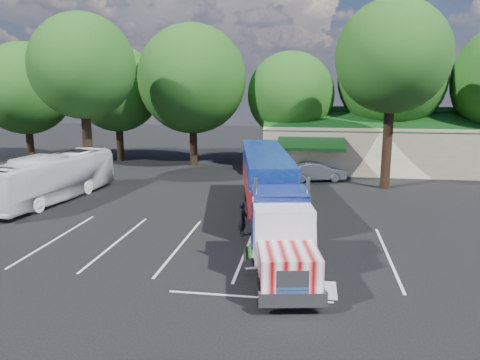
# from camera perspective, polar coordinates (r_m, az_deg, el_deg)

# --- Properties ---
(ground) EXTENTS (120.00, 120.00, 0.00)m
(ground) POSITION_cam_1_polar(r_m,az_deg,el_deg) (28.31, -3.92, -3.93)
(ground) COLOR black
(ground) RESTS_ON ground
(event_hall) EXTENTS (24.20, 14.12, 5.55)m
(event_hall) POSITION_cam_1_polar(r_m,az_deg,el_deg) (45.39, 18.49, 4.21)
(event_hall) COLOR beige
(event_hall) RESTS_ON ground
(tree_row_a) EXTENTS (9.00, 9.00, 11.68)m
(tree_row_a) POSITION_cam_1_polar(r_m,az_deg,el_deg) (51.43, -24.70, 10.10)
(tree_row_a) COLOR black
(tree_row_a) RESTS_ON ground
(tree_row_b) EXTENTS (8.40, 8.40, 11.35)m
(tree_row_b) POSITION_cam_1_polar(r_m,az_deg,el_deg) (48.32, -14.73, 10.70)
(tree_row_b) COLOR black
(tree_row_b) RESTS_ON ground
(tree_row_c) EXTENTS (10.00, 10.00, 13.05)m
(tree_row_c) POSITION_cam_1_polar(r_m,az_deg,el_deg) (44.21, -5.85, 12.14)
(tree_row_c) COLOR black
(tree_row_c) RESTS_ON ground
(tree_row_d) EXTENTS (8.00, 8.00, 10.60)m
(tree_row_d) POSITION_cam_1_polar(r_m,az_deg,el_deg) (44.16, 6.19, 10.24)
(tree_row_d) COLOR black
(tree_row_d) RESTS_ON ground
(tree_row_e) EXTENTS (9.60, 9.60, 12.90)m
(tree_row_e) POSITION_cam_1_polar(r_m,az_deg,el_deg) (45.15, 17.99, 11.69)
(tree_row_e) COLOR black
(tree_row_e) RESTS_ON ground
(tree_near_left) EXTENTS (7.60, 7.60, 12.65)m
(tree_near_left) POSITION_cam_1_polar(r_m,az_deg,el_deg) (36.59, -18.64, 12.95)
(tree_near_left) COLOR black
(tree_near_left) RESTS_ON ground
(tree_near_right) EXTENTS (8.00, 8.00, 13.50)m
(tree_near_right) POSITION_cam_1_polar(r_m,az_deg,el_deg) (35.58, 18.11, 14.09)
(tree_near_right) COLOR black
(tree_near_right) RESTS_ON ground
(semi_truck) EXTENTS (5.47, 18.81, 3.92)m
(semi_truck) POSITION_cam_1_polar(r_m,az_deg,el_deg) (25.09, 3.54, -0.73)
(semi_truck) COLOR black
(semi_truck) RESTS_ON ground
(woman) EXTENTS (0.52, 0.70, 1.76)m
(woman) POSITION_cam_1_polar(r_m,az_deg,el_deg) (23.72, 0.34, -4.76)
(woman) COLOR black
(woman) RESTS_ON ground
(bicycle) EXTENTS (1.00, 1.62, 0.81)m
(bicycle) POSITION_cam_1_polar(r_m,az_deg,el_deg) (35.59, 1.71, -0.02)
(bicycle) COLOR black
(bicycle) RESTS_ON ground
(tour_bus) EXTENTS (3.95, 11.27, 3.07)m
(tour_bus) POSITION_cam_1_polar(r_m,az_deg,el_deg) (33.14, -21.92, 0.27)
(tour_bus) COLOR silver
(tour_bus) RESTS_ON ground
(silver_sedan) EXTENTS (4.81, 2.68, 1.50)m
(silver_sedan) POSITION_cam_1_polar(r_m,az_deg,el_deg) (37.73, 9.30, 1.03)
(silver_sedan) COLOR #9D9FA5
(silver_sedan) RESTS_ON ground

